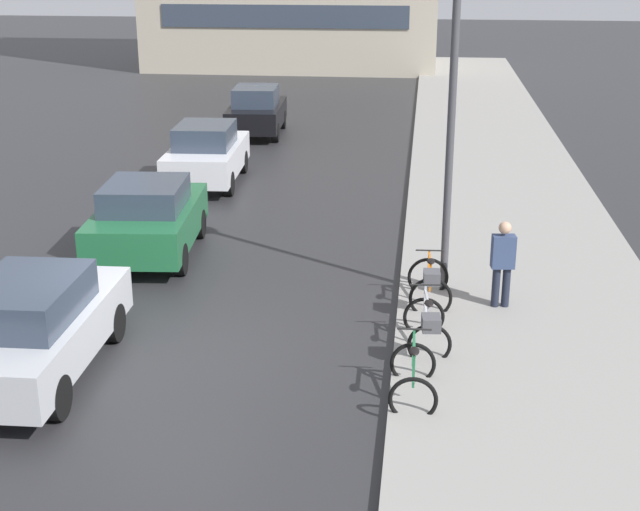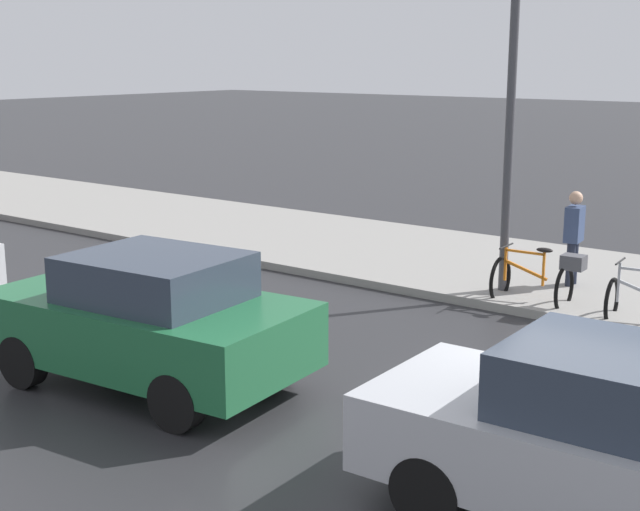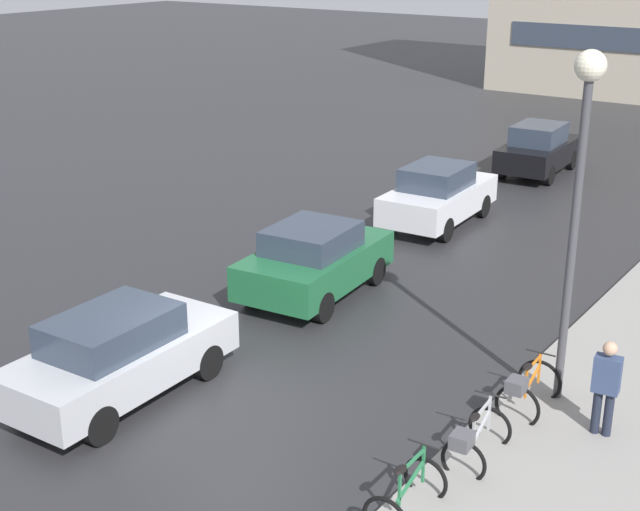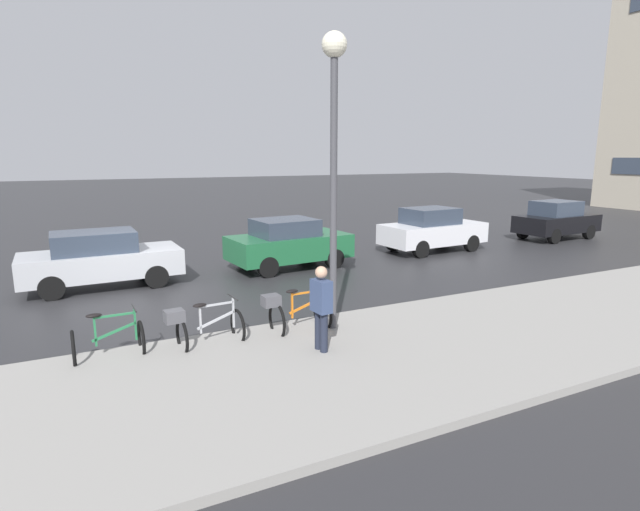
% 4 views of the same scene
% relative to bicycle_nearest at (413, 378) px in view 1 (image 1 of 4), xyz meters
% --- Properties ---
extents(ground_plane, '(140.00, 140.00, 0.00)m').
position_rel_bicycle_nearest_xyz_m(ground_plane, '(-3.93, 1.07, -0.39)').
color(ground_plane, '#28282B').
extents(sidewalk_kerb, '(4.80, 60.00, 0.14)m').
position_rel_bicycle_nearest_xyz_m(sidewalk_kerb, '(2.07, 11.07, -0.32)').
color(sidewalk_kerb, gray).
rests_on(sidewalk_kerb, ground).
extents(bicycle_nearest, '(0.71, 1.18, 0.95)m').
position_rel_bicycle_nearest_xyz_m(bicycle_nearest, '(0.00, 0.00, 0.00)').
color(bicycle_nearest, black).
rests_on(bicycle_nearest, ground).
extents(bicycle_second, '(0.79, 1.45, 0.97)m').
position_rel_bicycle_nearest_xyz_m(bicycle_second, '(0.20, 1.62, 0.10)').
color(bicycle_second, black).
rests_on(bicycle_second, ground).
extents(bicycle_third, '(0.81, 1.38, 0.98)m').
position_rel_bicycle_nearest_xyz_m(bicycle_third, '(0.23, 3.48, 0.12)').
color(bicycle_third, black).
rests_on(bicycle_third, ground).
extents(car_silver, '(1.90, 4.21, 1.58)m').
position_rel_bicycle_nearest_xyz_m(car_silver, '(-5.67, 0.19, 0.42)').
color(car_silver, '#B2B5BA').
rests_on(car_silver, ground).
extents(car_green, '(2.26, 4.00, 1.61)m').
position_rel_bicycle_nearest_xyz_m(car_green, '(-5.64, 5.81, 0.43)').
color(car_green, '#1E6038').
rests_on(car_green, ground).
extents(car_white, '(1.99, 4.13, 1.67)m').
position_rel_bicycle_nearest_xyz_m(car_white, '(-5.84, 11.84, 0.44)').
color(car_white, silver).
rests_on(car_white, ground).
extents(car_black, '(1.96, 3.94, 1.67)m').
position_rel_bicycle_nearest_xyz_m(car_black, '(-5.72, 18.56, 0.44)').
color(car_black, black).
rests_on(car_black, ground).
extents(pedestrian, '(0.42, 0.28, 1.70)m').
position_rel_bicycle_nearest_xyz_m(pedestrian, '(1.47, 3.47, 0.58)').
color(pedestrian, '#1E2333').
rests_on(pedestrian, ground).
extents(streetlamp, '(0.48, 0.48, 5.86)m').
position_rel_bicycle_nearest_xyz_m(streetlamp, '(0.49, 4.23, 3.80)').
color(streetlamp, '#424247').
rests_on(streetlamp, ground).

